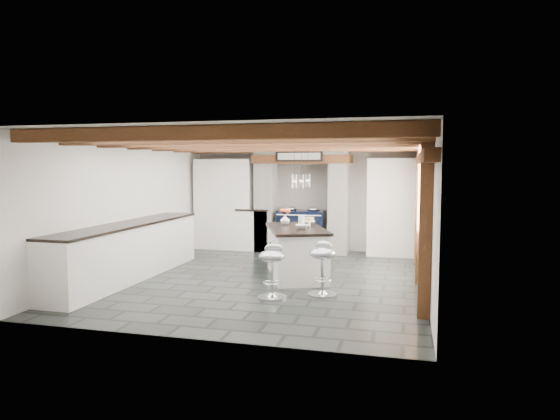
% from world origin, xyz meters
% --- Properties ---
extents(ground, '(6.00, 6.00, 0.00)m').
position_xyz_m(ground, '(0.00, 0.00, 0.00)').
color(ground, black).
rests_on(ground, ground).
extents(room_shell, '(6.00, 6.03, 6.00)m').
position_xyz_m(room_shell, '(-0.61, 1.42, 1.07)').
color(room_shell, silver).
rests_on(room_shell, ground).
extents(range_cooker, '(1.00, 0.63, 0.99)m').
position_xyz_m(range_cooker, '(0.00, 2.68, 0.47)').
color(range_cooker, black).
rests_on(range_cooker, ground).
extents(kitchen_island, '(1.43, 1.88, 1.11)m').
position_xyz_m(kitchen_island, '(0.42, 0.25, 0.42)').
color(kitchen_island, white).
rests_on(kitchen_island, ground).
extents(bar_stool_near, '(0.49, 0.49, 0.78)m').
position_xyz_m(bar_stool_near, '(1.05, -0.85, 0.48)').
color(bar_stool_near, silver).
rests_on(bar_stool_near, ground).
extents(bar_stool_far, '(0.45, 0.45, 0.76)m').
position_xyz_m(bar_stool_far, '(0.39, -1.18, 0.47)').
color(bar_stool_far, silver).
rests_on(bar_stool_far, ground).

